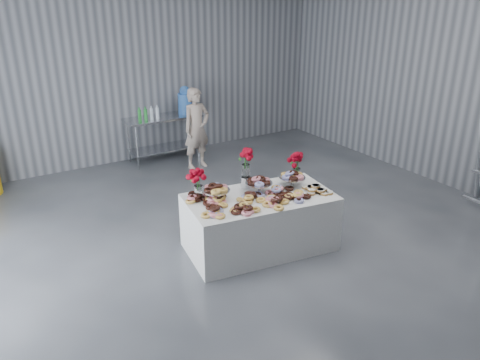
{
  "coord_description": "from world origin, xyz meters",
  "views": [
    {
      "loc": [
        -3.16,
        -4.34,
        3.24
      ],
      "look_at": [
        -0.18,
        0.46,
        0.92
      ],
      "focal_mm": 35.0,
      "sensor_mm": 36.0,
      "label": 1
    }
  ],
  "objects_px": {
    "prep_table": "(163,130)",
    "water_jug": "(185,101)",
    "person": "(197,129)",
    "display_table": "(260,222)"
  },
  "relations": [
    {
      "from": "person",
      "to": "display_table",
      "type": "bearing_deg",
      "value": -110.99
    },
    {
      "from": "display_table",
      "to": "prep_table",
      "type": "bearing_deg",
      "value": 85.33
    },
    {
      "from": "person",
      "to": "prep_table",
      "type": "bearing_deg",
      "value": 109.72
    },
    {
      "from": "display_table",
      "to": "water_jug",
      "type": "height_order",
      "value": "water_jug"
    },
    {
      "from": "water_jug",
      "to": "display_table",
      "type": "bearing_deg",
      "value": -101.84
    },
    {
      "from": "display_table",
      "to": "water_jug",
      "type": "relative_size",
      "value": 3.43
    },
    {
      "from": "prep_table",
      "to": "water_jug",
      "type": "bearing_deg",
      "value": -0.0
    },
    {
      "from": "prep_table",
      "to": "water_jug",
      "type": "height_order",
      "value": "water_jug"
    },
    {
      "from": "water_jug",
      "to": "prep_table",
      "type": "bearing_deg",
      "value": 180.0
    },
    {
      "from": "display_table",
      "to": "person",
      "type": "xyz_separation_m",
      "value": [
        0.7,
        3.19,
        0.4
      ]
    }
  ]
}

